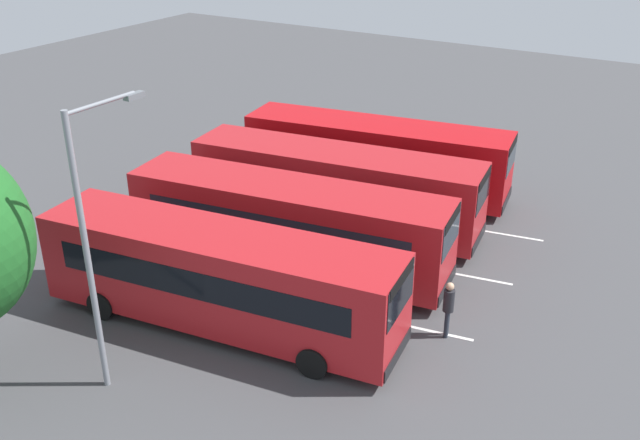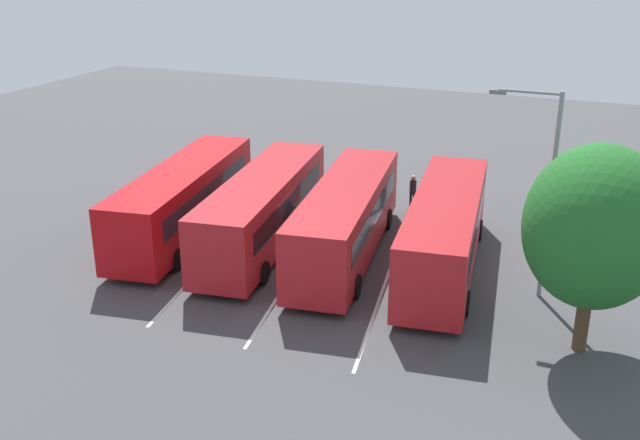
# 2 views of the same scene
# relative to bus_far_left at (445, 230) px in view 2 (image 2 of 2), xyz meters

# --- Properties ---
(ground_plane) EXTENTS (72.90, 72.90, 0.00)m
(ground_plane) POSITION_rel_bus_far_left_xyz_m (-0.79, 5.61, -1.68)
(ground_plane) COLOR #424244
(bus_far_left) EXTENTS (11.26, 3.82, 3.05)m
(bus_far_left) POSITION_rel_bus_far_left_xyz_m (0.00, 0.00, 0.00)
(bus_far_left) COLOR #AD191E
(bus_far_left) RESTS_ON ground
(bus_center_left) EXTENTS (11.27, 3.96, 3.05)m
(bus_center_left) POSITION_rel_bus_far_left_xyz_m (-0.22, 4.00, 0.00)
(bus_center_left) COLOR #AD191E
(bus_center_left) RESTS_ON ground
(bus_center_right) EXTENTS (11.26, 3.90, 3.05)m
(bus_center_right) POSITION_rel_bus_far_left_xyz_m (-0.47, 7.61, 0.00)
(bus_center_right) COLOR #AD191E
(bus_center_right) RESTS_ON ground
(bus_far_right) EXTENTS (11.27, 4.07, 3.05)m
(bus_far_right) POSITION_rel_bus_far_left_xyz_m (-0.67, 11.35, 0.00)
(bus_far_right) COLOR #B70C11
(bus_far_right) RESTS_ON ground
(pedestrian) EXTENTS (0.39, 0.39, 1.80)m
(pedestrian) POSITION_rel_bus_far_left_xyz_m (5.96, 2.92, -0.61)
(pedestrian) COLOR #232833
(pedestrian) RESTS_ON ground
(street_lamp) EXTENTS (0.21, 2.47, 7.53)m
(street_lamp) POSITION_rel_bus_far_left_xyz_m (-0.89, -3.57, 2.67)
(street_lamp) COLOR gray
(street_lamp) RESTS_ON ground
(depot_tree) EXTENTS (4.81, 4.33, 6.73)m
(depot_tree) POSITION_rel_bus_far_left_xyz_m (-4.24, -5.45, 2.51)
(depot_tree) COLOR #4C3823
(depot_tree) RESTS_ON ground
(lane_stripe_outer_left) EXTENTS (15.11, 2.52, 0.01)m
(lane_stripe_outer_left) POSITION_rel_bus_far_left_xyz_m (-0.79, 1.91, -1.67)
(lane_stripe_outer_left) COLOR silver
(lane_stripe_outer_left) RESTS_ON ground
(lane_stripe_inner_left) EXTENTS (15.11, 2.52, 0.01)m
(lane_stripe_inner_left) POSITION_rel_bus_far_left_xyz_m (-0.79, 5.61, -1.67)
(lane_stripe_inner_left) COLOR silver
(lane_stripe_inner_left) RESTS_ON ground
(lane_stripe_inner_right) EXTENTS (15.11, 2.52, 0.01)m
(lane_stripe_inner_right) POSITION_rel_bus_far_left_xyz_m (-0.79, 9.30, -1.67)
(lane_stripe_inner_right) COLOR silver
(lane_stripe_inner_right) RESTS_ON ground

